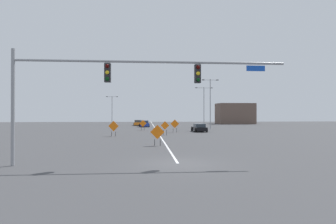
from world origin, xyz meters
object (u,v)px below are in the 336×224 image
construction_sign_left_lane (175,124)px  car_orange_distant (138,123)px  traffic_signal_assembly (114,79)px  street_lamp_mid_left (210,100)px  construction_sign_median_far (165,126)px  construction_sign_median_near (157,133)px  street_lamp_far_left (204,103)px  street_lamp_near_left (112,108)px  car_black_passing (199,128)px  construction_sign_right_shoulder (114,127)px  construction_sign_right_lane (143,124)px  car_blue_approaching (144,124)px

construction_sign_left_lane → car_orange_distant: bearing=103.3°
traffic_signal_assembly → construction_sign_left_lane: traffic_signal_assembly is taller
street_lamp_mid_left → construction_sign_median_far: (-9.56, -15.24, -4.22)m
construction_sign_median_far → construction_sign_median_near: size_ratio=1.01×
street_lamp_mid_left → construction_sign_median_near: bearing=-112.1°
street_lamp_far_left → construction_sign_left_lane: size_ratio=4.47×
construction_sign_median_near → construction_sign_median_far: bearing=83.0°
street_lamp_near_left → car_black_passing: 35.34m
street_lamp_near_left → construction_sign_right_shoulder: (4.78, -38.83, -3.24)m
traffic_signal_assembly → construction_sign_median_near: bearing=72.8°
construction_sign_right_shoulder → construction_sign_median_far: size_ratio=1.04×
street_lamp_near_left → construction_sign_right_lane: 27.85m
street_lamp_near_left → construction_sign_left_lane: (13.24, -31.89, -3.22)m
construction_sign_median_far → car_black_passing: size_ratio=0.43×
street_lamp_mid_left → car_black_passing: size_ratio=2.18×
construction_sign_right_lane → car_blue_approaching: bearing=89.4°
street_lamp_mid_left → construction_sign_right_shoulder: bearing=-134.8°
construction_sign_right_shoulder → car_orange_distant: (2.18, 33.45, -0.58)m
street_lamp_far_left → car_blue_approaching: 14.01m
construction_sign_right_lane → construction_sign_left_lane: construction_sign_left_lane is taller
traffic_signal_assembly → construction_sign_median_far: (4.28, 21.00, -3.57)m
street_lamp_far_left → street_lamp_mid_left: bearing=-94.9°
construction_sign_right_lane → construction_sign_median_near: size_ratio=0.97×
car_orange_distant → construction_sign_left_lane: bearing=-76.7°
street_lamp_far_left → construction_sign_right_shoulder: street_lamp_far_left is taller
construction_sign_median_near → car_blue_approaching: size_ratio=0.40×
construction_sign_left_lane → car_blue_approaching: size_ratio=0.43×
street_lamp_far_left → construction_sign_left_lane: street_lamp_far_left is taller
construction_sign_right_lane → car_black_passing: size_ratio=0.42×
car_orange_distant → traffic_signal_assembly: bearing=-89.9°
construction_sign_median_far → car_black_passing: construction_sign_median_far is taller
construction_sign_median_far → street_lamp_near_left: bearing=106.7°
construction_sign_right_shoulder → construction_sign_median_near: construction_sign_right_shoulder is taller
street_lamp_mid_left → construction_sign_right_shoulder: 23.26m
traffic_signal_assembly → street_lamp_far_left: street_lamp_far_left is taller
construction_sign_median_near → construction_sign_left_lane: (3.38, 17.91, 0.08)m
construction_sign_right_shoulder → construction_sign_median_near: size_ratio=1.05×
construction_sign_right_shoulder → car_blue_approaching: 26.41m
construction_sign_median_far → car_orange_distant: (-4.37, 32.44, -0.56)m
construction_sign_left_lane → car_orange_distant: 27.25m
street_lamp_far_left → street_lamp_near_left: 25.21m
construction_sign_left_lane → car_orange_distant: construction_sign_left_lane is taller
construction_sign_median_far → construction_sign_left_lane: 6.22m
car_orange_distant → car_blue_approaching: bearing=-78.3°
construction_sign_right_lane → street_lamp_far_left: bearing=45.4°
construction_sign_median_far → street_lamp_mid_left: bearing=57.9°
street_lamp_mid_left → construction_sign_median_far: size_ratio=5.01×
street_lamp_far_left → car_black_passing: street_lamp_far_left is taller
construction_sign_right_lane → street_lamp_mid_left: bearing=16.8°
street_lamp_near_left → construction_sign_left_lane: 34.68m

